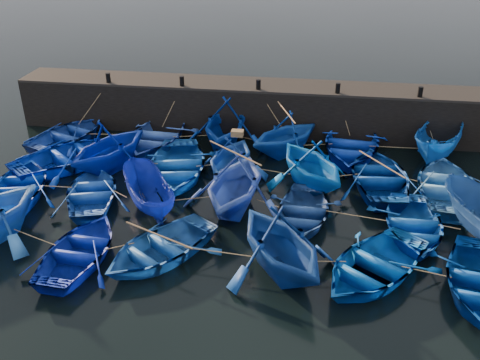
# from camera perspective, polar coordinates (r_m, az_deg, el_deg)

# --- Properties ---
(ground) EXTENTS (120.00, 120.00, 0.00)m
(ground) POSITION_cam_1_polar(r_m,az_deg,el_deg) (20.25, -1.33, -5.93)
(ground) COLOR black
(ground) RESTS_ON ground
(quay_wall) EXTENTS (26.00, 2.50, 2.50)m
(quay_wall) POSITION_cam_1_polar(r_m,az_deg,el_deg) (29.02, 2.13, 7.62)
(quay_wall) COLOR black
(quay_wall) RESTS_ON ground
(quay_top) EXTENTS (26.00, 2.50, 0.12)m
(quay_top) POSITION_cam_1_polar(r_m,az_deg,el_deg) (28.60, 2.17, 10.09)
(quay_top) COLOR black
(quay_top) RESTS_ON quay_wall
(bollard_0) EXTENTS (0.24, 0.24, 0.50)m
(bollard_0) POSITION_cam_1_polar(r_m,az_deg,el_deg) (29.59, -13.88, 10.54)
(bollard_0) COLOR black
(bollard_0) RESTS_ON quay_top
(bollard_1) EXTENTS (0.24, 0.24, 0.50)m
(bollard_1) POSITION_cam_1_polar(r_m,az_deg,el_deg) (28.36, -6.22, 10.45)
(bollard_1) COLOR black
(bollard_1) RESTS_ON quay_top
(bollard_2) EXTENTS (0.24, 0.24, 0.50)m
(bollard_2) POSITION_cam_1_polar(r_m,az_deg,el_deg) (27.65, 1.97, 10.14)
(bollard_2) COLOR black
(bollard_2) RESTS_ON quay_top
(bollard_3) EXTENTS (0.24, 0.24, 0.50)m
(bollard_3) POSITION_cam_1_polar(r_m,az_deg,el_deg) (27.52, 10.39, 9.62)
(bollard_3) COLOR black
(bollard_3) RESTS_ON quay_top
(bollard_4) EXTENTS (0.24, 0.24, 0.50)m
(bollard_4) POSITION_cam_1_polar(r_m,az_deg,el_deg) (27.96, 18.68, 8.90)
(bollard_4) COLOR black
(bollard_4) RESTS_ON quay_top
(boat_0) EXTENTS (4.96, 5.69, 0.98)m
(boat_0) POSITION_cam_1_polar(r_m,az_deg,el_deg) (29.07, -17.76, 4.71)
(boat_0) COLOR navy
(boat_0) RESTS_ON ground
(boat_1) EXTENTS (4.23, 5.64, 1.12)m
(boat_1) POSITION_cam_1_polar(r_m,az_deg,el_deg) (27.65, -8.97, 4.69)
(boat_1) COLOR blue
(boat_1) RESTS_ON ground
(boat_2) EXTENTS (4.20, 4.87, 2.55)m
(boat_2) POSITION_cam_1_polar(r_m,az_deg,el_deg) (27.00, -1.58, 6.10)
(boat_2) COLOR navy
(boat_2) RESTS_ON ground
(boat_3) EXTENTS (5.48, 5.51, 2.20)m
(boat_3) POSITION_cam_1_polar(r_m,az_deg,el_deg) (26.23, 4.85, 4.93)
(boat_3) COLOR blue
(boat_3) RESTS_ON ground
(boat_4) EXTENTS (4.55, 6.01, 1.18)m
(boat_4) POSITION_cam_1_polar(r_m,az_deg,el_deg) (26.80, 11.74, 3.75)
(boat_4) COLOR #062892
(boat_4) RESTS_ON ground
(boat_5) EXTENTS (3.62, 5.31, 1.92)m
(boat_5) POSITION_cam_1_polar(r_m,az_deg,el_deg) (27.31, 20.44, 3.85)
(boat_5) COLOR #1151A9
(boat_5) RESTS_ON ground
(boat_6) EXTENTS (6.40, 6.62, 1.12)m
(boat_6) POSITION_cam_1_polar(r_m,az_deg,el_deg) (26.39, -17.76, 2.50)
(boat_6) COLOR #02299D
(boat_6) RESTS_ON ground
(boat_7) EXTENTS (5.47, 5.79, 2.41)m
(boat_7) POSITION_cam_1_polar(r_m,az_deg,el_deg) (25.26, -13.76, 3.54)
(boat_7) COLOR #001B90
(boat_7) RESTS_ON ground
(boat_8) EXTENTS (4.78, 5.97, 1.10)m
(boat_8) POSITION_cam_1_polar(r_m,az_deg,el_deg) (24.41, -6.74, 1.61)
(boat_8) COLOR blue
(boat_8) RESTS_ON ground
(boat_9) EXTENTS (4.02, 4.45, 2.05)m
(boat_9) POSITION_cam_1_polar(r_m,az_deg,el_deg) (23.93, -0.98, 2.51)
(boat_9) COLOR #16459B
(boat_9) RESTS_ON ground
(boat_10) EXTENTS (5.66, 5.85, 2.36)m
(boat_10) POSITION_cam_1_polar(r_m,az_deg,el_deg) (23.23, 7.68, 1.84)
(boat_10) COLOR #0354C0
(boat_10) RESTS_ON ground
(boat_11) EXTENTS (4.11, 5.46, 1.07)m
(boat_11) POSITION_cam_1_polar(r_m,az_deg,el_deg) (24.13, 14.69, 0.47)
(boat_11) COLOR navy
(boat_11) RESTS_ON ground
(boat_12) EXTENTS (4.28, 5.58, 1.08)m
(boat_12) POSITION_cam_1_polar(r_m,az_deg,el_deg) (24.19, 21.23, -0.51)
(boat_12) COLOR #3876D3
(boat_12) RESTS_ON ground
(boat_13) EXTENTS (4.39, 5.33, 0.96)m
(boat_13) POSITION_cam_1_polar(r_m,az_deg,el_deg) (24.48, -22.36, -0.55)
(boat_13) COLOR #00298D
(boat_13) RESTS_ON ground
(boat_14) EXTENTS (4.25, 5.08, 0.90)m
(boat_14) POSITION_cam_1_polar(r_m,az_deg,el_deg) (23.11, -15.43, -1.14)
(boat_14) COLOR #1949B0
(boat_14) RESTS_ON ground
(boat_15) EXTENTS (3.57, 4.30, 1.60)m
(boat_15) POSITION_cam_1_polar(r_m,az_deg,el_deg) (21.69, -9.81, -1.44)
(boat_15) COLOR navy
(boat_15) RESTS_ON ground
(boat_16) EXTENTS (4.71, 5.29, 2.54)m
(boat_16) POSITION_cam_1_polar(r_m,az_deg,el_deg) (21.21, -0.56, -0.26)
(boat_16) COLOR #3150B7
(boat_16) RESTS_ON ground
(boat_17) EXTENTS (3.23, 4.36, 0.87)m
(boat_17) POSITION_cam_1_polar(r_m,az_deg,el_deg) (21.01, 6.69, -3.37)
(boat_17) COLOR navy
(boat_17) RESTS_ON ground
(boat_18) EXTENTS (3.23, 4.49, 0.93)m
(boat_18) POSITION_cam_1_polar(r_m,az_deg,el_deg) (21.02, 17.97, -4.58)
(boat_18) COLOR #0E4DB9
(boat_18) RESTS_ON ground
(boat_21) EXTENTS (3.42, 4.55, 0.90)m
(boat_21) POSITION_cam_1_polar(r_m,az_deg,el_deg) (19.50, -16.65, -7.16)
(boat_21) COLOR #071C8E
(boat_21) RESTS_ON ground
(boat_22) EXTENTS (5.24, 5.58, 0.94)m
(boat_22) POSITION_cam_1_polar(r_m,az_deg,el_deg) (19.01, -8.61, -7.07)
(boat_22) COLOR #1A5199
(boat_22) RESTS_ON ground
(boat_23) EXTENTS (5.90, 6.07, 2.43)m
(boat_23) POSITION_cam_1_polar(r_m,az_deg,el_deg) (17.76, 4.34, -6.66)
(boat_23) COLOR navy
(boat_23) RESTS_ON ground
(boat_24) EXTENTS (5.66, 5.95, 1.00)m
(boat_24) POSITION_cam_1_polar(r_m,az_deg,el_deg) (18.44, 14.05, -8.80)
(boat_24) COLOR #024396
(boat_24) RESTS_ON ground
(wooden_crate) EXTENTS (0.53, 0.38, 0.26)m
(wooden_crate) POSITION_cam_1_polar(r_m,az_deg,el_deg) (23.42, -0.28, 5.02)
(wooden_crate) COLOR brown
(wooden_crate) RESTS_ON boat_9
(mooring_ropes) EXTENTS (18.50, 11.84, 2.10)m
(mooring_ropes) POSITION_cam_1_polar(r_m,az_deg,el_deg) (24.14, 0.34, 2.35)
(mooring_ropes) COLOR tan
(mooring_ropes) RESTS_ON ground
(loose_oars) EXTENTS (10.32, 11.39, 1.66)m
(loose_oars) POSITION_cam_1_polar(r_m,az_deg,el_deg) (21.96, 3.46, 2.03)
(loose_oars) COLOR #99724C
(loose_oars) RESTS_ON ground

